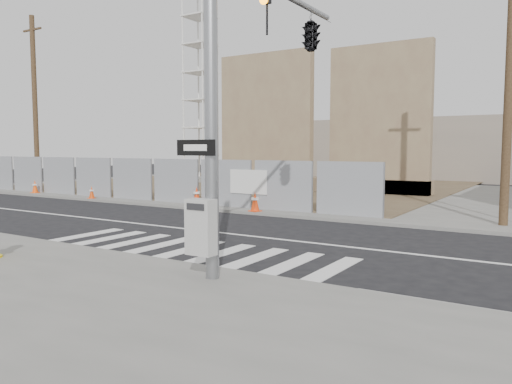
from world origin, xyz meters
The scene contains 13 objects.
ground centered at (0.00, 0.00, 0.00)m, with size 100.00×100.00×0.00m, color black.
sidewalk_far centered at (0.00, 14.00, 0.06)m, with size 50.00×20.00×0.12m, color slate.
signal_pole centered at (2.49, -2.05, 4.78)m, with size 0.96×5.87×7.00m.
chain_link_fence centered at (-10.00, 5.00, 1.12)m, with size 24.60×0.04×2.00m, color gray.
concrete_wall_left centered at (-7.00, 13.08, 3.38)m, with size 6.00×1.30×8.00m.
concrete_wall_right centered at (-0.50, 14.08, 3.38)m, with size 5.50×1.30×8.00m.
crane_tower centered at (-15.00, 17.00, 9.02)m, with size 2.60×2.60×18.15m.
utility_pole_left centered at (-18.00, 5.50, 5.20)m, with size 1.60×0.28×10.00m.
utility_pole_right centered at (6.50, 5.50, 5.20)m, with size 1.60×0.28×10.00m.
traffic_cone_a centered at (-16.98, 4.61, 0.47)m, with size 0.41×0.41×0.72m.
traffic_cone_b centered at (-11.81, 4.22, 0.42)m, with size 0.42×0.42×0.62m.
traffic_cone_c centered at (-5.73, 4.94, 0.51)m, with size 0.52×0.52×0.80m.
traffic_cone_d centered at (-2.21, 4.22, 0.50)m, with size 0.48×0.48×0.78m.
Camera 1 is at (8.20, -12.33, 2.61)m, focal length 35.00 mm.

